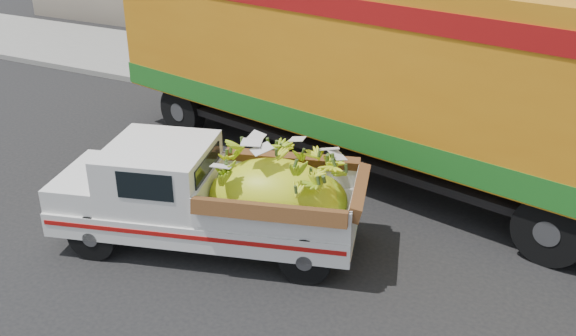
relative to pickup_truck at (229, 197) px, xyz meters
The scene contains 5 objects.
ground 1.51m from the pickup_truck, 41.43° to the right, with size 100.00×100.00×0.00m, color black.
curb 6.08m from the pickup_truck, 81.14° to the left, with size 60.00×0.25×0.15m, color gray.
sidewalk 8.15m from the pickup_truck, 83.42° to the left, with size 60.00×4.00×0.14m, color gray.
pickup_truck is the anchor object (origin of this frame).
semi_trailer 3.92m from the pickup_truck, 70.44° to the left, with size 12.09×4.92×3.80m.
Camera 1 is at (3.82, -6.39, 5.42)m, focal length 40.00 mm.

